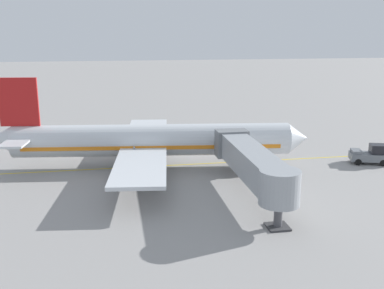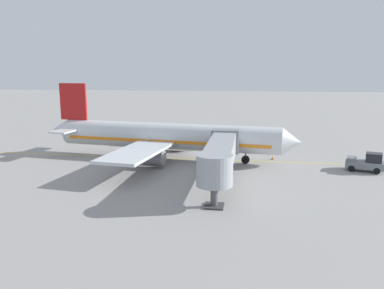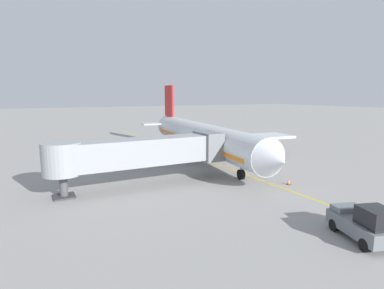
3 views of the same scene
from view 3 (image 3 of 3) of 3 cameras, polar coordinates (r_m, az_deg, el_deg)
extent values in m
plane|color=gray|center=(43.27, 2.32, -2.86)|extent=(400.00, 400.00, 0.00)
cube|color=gold|center=(43.27, 2.32, -2.86)|extent=(0.24, 80.00, 0.01)
cylinder|color=silver|center=(43.09, 1.63, 1.53)|extent=(7.55, 32.21, 3.70)
cube|color=orange|center=(43.16, 1.62, 0.92)|extent=(7.28, 29.68, 0.44)
cone|color=silver|center=(28.24, 15.22, -2.84)|extent=(3.89, 2.82, 3.63)
cone|color=silver|center=(59.40, -4.87, 3.88)|extent=(3.46, 3.16, 3.14)
cube|color=black|center=(29.56, 13.22, -0.96)|extent=(2.89, 1.43, 0.60)
cube|color=silver|center=(44.10, 1.12, 0.85)|extent=(30.41, 8.80, 0.36)
cylinder|color=gray|center=(45.93, 7.86, -0.48)|extent=(2.37, 3.42, 2.00)
cylinder|color=gray|center=(41.80, -5.47, -1.38)|extent=(2.37, 3.42, 2.00)
cube|color=red|center=(56.86, -4.25, 8.00)|extent=(0.85, 4.41, 5.50)
cube|color=silver|center=(56.89, -4.14, 3.92)|extent=(10.24, 3.79, 0.24)
cylinder|color=black|center=(33.74, 8.99, -5.46)|extent=(0.58, 1.15, 1.10)
cylinder|color=gray|center=(33.39, 9.06, -2.89)|extent=(0.24, 0.24, 2.00)
cylinder|color=black|center=(46.24, 3.29, -1.39)|extent=(0.58, 1.15, 1.10)
cylinder|color=gray|center=(45.99, 3.30, 0.50)|extent=(0.24, 0.24, 2.00)
cylinder|color=black|center=(44.57, -2.11, -1.78)|extent=(0.58, 1.15, 1.10)
cylinder|color=gray|center=(44.31, -2.12, 0.18)|extent=(0.24, 0.24, 2.00)
cube|color=#93999E|center=(30.89, -8.25, -1.22)|extent=(15.64, 2.80, 2.60)
cube|color=slate|center=(33.87, 2.99, -0.23)|extent=(2.00, 3.50, 2.99)
cylinder|color=#93999E|center=(29.25, -22.82, -2.43)|extent=(3.36, 3.36, 2.86)
cylinder|color=#4C4C51|center=(29.79, -22.54, -6.95)|extent=(0.70, 0.70, 2.19)
cube|color=#38383A|center=(30.08, -22.42, -8.80)|extent=(1.80, 1.80, 0.16)
cube|color=slate|center=(22.71, 28.87, -13.04)|extent=(3.43, 4.86, 0.90)
cube|color=black|center=(21.67, 30.75, -11.42)|extent=(2.13, 2.26, 1.10)
cube|color=slate|center=(23.62, 26.61, -10.40)|extent=(2.12, 1.62, 0.36)
cylinder|color=black|center=(23.38, 24.70, -13.29)|extent=(0.58, 0.87, 0.80)
cylinder|color=black|center=(24.46, 28.38, -12.56)|extent=(0.58, 0.87, 0.80)
cylinder|color=black|center=(21.32, 29.25, -15.84)|extent=(0.58, 0.87, 0.80)
cube|color=silver|center=(49.48, 12.48, -0.81)|extent=(2.34, 2.76, 0.70)
cube|color=silver|center=(48.72, 12.63, -0.29)|extent=(1.42, 1.43, 0.44)
cube|color=black|center=(50.04, 12.40, 0.08)|extent=(0.80, 0.58, 0.64)
cylinder|color=black|center=(49.25, 12.53, -0.09)|extent=(0.21, 0.27, 0.54)
cylinder|color=black|center=(48.78, 13.25, -1.40)|extent=(0.47, 0.58, 0.56)
cylinder|color=black|center=(48.61, 11.99, -1.39)|extent=(0.47, 0.58, 0.56)
cylinder|color=black|center=(50.48, 12.93, -1.03)|extent=(0.47, 0.58, 0.56)
cylinder|color=black|center=(50.32, 11.72, -1.02)|extent=(0.47, 0.58, 0.56)
cube|color=#4C4C51|center=(52.05, 7.03, -0.41)|extent=(1.54, 2.33, 0.12)
cube|color=#2D2D33|center=(51.95, 7.04, 0.25)|extent=(1.46, 2.22, 1.10)
cylinder|color=#4C4C51|center=(50.99, 8.11, -0.64)|extent=(0.15, 0.70, 0.07)
cylinder|color=black|center=(51.85, 8.08, -0.74)|extent=(0.16, 0.37, 0.36)
cylinder|color=black|center=(51.12, 7.17, -0.86)|extent=(0.16, 0.37, 0.36)
cylinder|color=black|center=(53.06, 6.88, -0.49)|extent=(0.16, 0.37, 0.36)
cylinder|color=black|center=(52.34, 5.97, -0.60)|extent=(0.16, 0.37, 0.36)
cube|color=#4C4C51|center=(54.51, 5.89, 0.04)|extent=(1.54, 2.33, 0.12)
cube|color=#2D2D33|center=(54.42, 5.90, 0.68)|extent=(1.46, 2.22, 1.10)
cylinder|color=#4C4C51|center=(53.43, 6.90, -0.17)|extent=(0.15, 0.70, 0.07)
cylinder|color=black|center=(54.29, 6.90, -0.27)|extent=(0.16, 0.37, 0.36)
cylinder|color=black|center=(53.58, 6.01, -0.38)|extent=(0.16, 0.37, 0.36)
cylinder|color=black|center=(55.52, 5.77, -0.04)|extent=(0.16, 0.37, 0.36)
cylinder|color=black|center=(54.82, 4.89, -0.15)|extent=(0.16, 0.37, 0.36)
cylinder|color=#232328|center=(49.27, 7.06, -0.95)|extent=(0.15, 0.15, 0.85)
cylinder|color=#232328|center=(49.34, 6.84, -0.93)|extent=(0.15, 0.15, 0.85)
cube|color=yellow|center=(49.18, 6.97, -0.10)|extent=(0.41, 0.45, 0.60)
cylinder|color=yellow|center=(49.10, 7.24, -0.18)|extent=(0.20, 0.24, 0.57)
cylinder|color=yellow|center=(49.28, 6.70, -0.14)|extent=(0.20, 0.24, 0.57)
sphere|color=#997051|center=(49.12, 6.98, 0.39)|extent=(0.22, 0.22, 0.22)
cube|color=red|center=(49.11, 6.98, 0.41)|extent=(0.21, 0.26, 0.10)
cylinder|color=#232328|center=(43.82, 11.86, -2.33)|extent=(0.15, 0.15, 0.85)
cylinder|color=#232328|center=(43.64, 11.96, -2.38)|extent=(0.15, 0.15, 0.85)
cube|color=orange|center=(43.59, 11.94, -1.42)|extent=(0.34, 0.43, 0.60)
cylinder|color=orange|center=(43.83, 11.81, -1.43)|extent=(0.15, 0.24, 0.57)
cylinder|color=orange|center=(43.38, 12.07, -1.55)|extent=(0.15, 0.24, 0.57)
sphere|color=tan|center=(43.52, 11.96, -0.87)|extent=(0.22, 0.22, 0.22)
cube|color=red|center=(43.51, 11.96, -0.84)|extent=(0.15, 0.28, 0.10)
cube|color=black|center=(38.50, 14.83, -4.65)|extent=(0.36, 0.36, 0.04)
cone|color=orange|center=(38.43, 14.85, -4.22)|extent=(0.30, 0.30, 0.55)
cylinder|color=white|center=(38.43, 14.85, -4.18)|extent=(0.21, 0.21, 0.06)
cube|color=black|center=(33.13, 17.28, -7.00)|extent=(0.36, 0.36, 0.04)
cone|color=orange|center=(33.05, 17.31, -6.50)|extent=(0.30, 0.30, 0.55)
cylinder|color=white|center=(33.04, 17.31, -6.46)|extent=(0.21, 0.21, 0.06)
camera|label=1|loc=(51.58, -65.18, 11.37)|focal=42.04mm
camera|label=2|loc=(40.07, -78.97, 6.46)|focal=35.22mm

